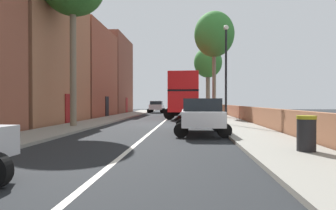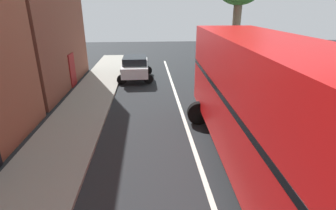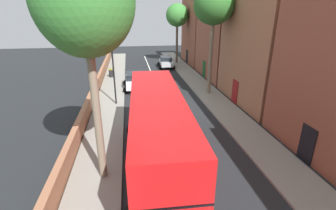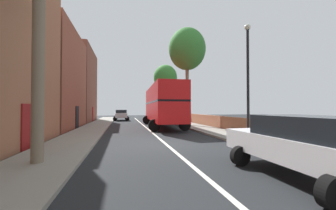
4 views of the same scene
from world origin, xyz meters
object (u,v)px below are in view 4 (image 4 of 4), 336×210
street_tree_right_3 (165,78)px  parked_car_white_right_0 (304,143)px  double_decker_bus (162,104)px  parked_car_white_left_1 (121,114)px  lamppost_right (248,73)px  street_tree_right_1 (187,50)px

street_tree_right_3 → parked_car_white_right_0: bearing=-94.7°
double_decker_bus → parked_car_white_left_1: 12.37m
double_decker_bus → street_tree_right_3: bearing=76.0°
double_decker_bus → street_tree_right_3: size_ratio=1.22×
street_tree_right_3 → parked_car_white_left_1: bearing=-176.5°
lamppost_right → street_tree_right_3: bearing=89.0°
parked_car_white_right_0 → parked_car_white_left_1: size_ratio=1.11×
parked_car_white_left_1 → parked_car_white_right_0: bearing=-79.3°
lamppost_right → double_decker_bus: bearing=104.4°
parked_car_white_right_0 → street_tree_right_1: size_ratio=0.44×
street_tree_right_1 → street_tree_right_3: (0.20, 11.65, -1.27)m
double_decker_bus → lamppost_right: lamppost_right is taller
parked_car_white_left_1 → lamppost_right: size_ratio=0.65×
parked_car_white_right_0 → lamppost_right: 5.82m
parked_car_white_right_0 → street_tree_right_1: bearing=82.5°
parked_car_white_right_0 → double_decker_bus: bearing=93.1°
lamppost_right → street_tree_right_1: bearing=88.9°
street_tree_right_3 → street_tree_right_1: bearing=-91.0°
street_tree_right_1 → lamppost_right: 11.35m
double_decker_bus → lamppost_right: bearing=-75.6°
double_decker_bus → parked_car_white_right_0: size_ratio=2.44×
parked_car_white_left_1 → street_tree_right_1: 15.09m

